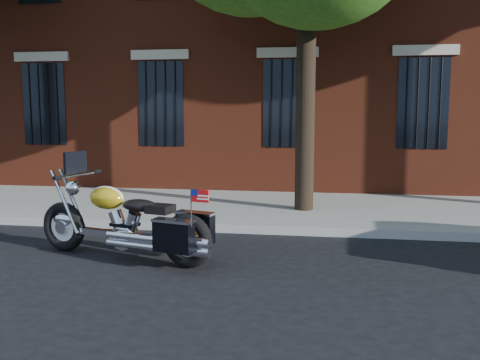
# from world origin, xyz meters

# --- Properties ---
(ground) EXTENTS (120.00, 120.00, 0.00)m
(ground) POSITION_xyz_m (0.00, 0.00, 0.00)
(ground) COLOR black
(ground) RESTS_ON ground
(curb) EXTENTS (40.00, 0.16, 0.15)m
(curb) POSITION_xyz_m (0.00, 1.38, 0.07)
(curb) COLOR gray
(curb) RESTS_ON ground
(sidewalk) EXTENTS (40.00, 3.60, 0.15)m
(sidewalk) POSITION_xyz_m (0.00, 3.26, 0.07)
(sidewalk) COLOR gray
(sidewalk) RESTS_ON ground
(motorcycle) EXTENTS (2.75, 1.32, 1.47)m
(motorcycle) POSITION_xyz_m (-1.71, -0.54, 0.50)
(motorcycle) COLOR black
(motorcycle) RESTS_ON ground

